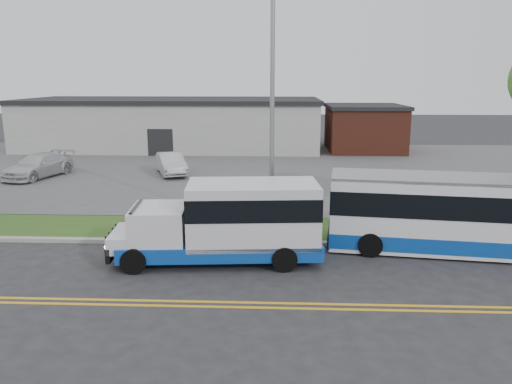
{
  "coord_description": "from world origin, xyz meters",
  "views": [
    {
      "loc": [
        3.24,
        -16.63,
        6.1
      ],
      "look_at": [
        2.37,
        2.95,
        1.6
      ],
      "focal_mm": 35.0,
      "sensor_mm": 36.0,
      "label": 1
    }
  ],
  "objects_px": {
    "parked_car_a": "(171,164)",
    "parked_car_b": "(38,166)",
    "shuttle_bus": "(232,220)",
    "streetlight_near": "(272,101)",
    "transit_bus": "(471,215)"
  },
  "relations": [
    {
      "from": "shuttle_bus",
      "to": "parked_car_b",
      "type": "distance_m",
      "value": 18.97
    },
    {
      "from": "shuttle_bus",
      "to": "parked_car_b",
      "type": "xyz_separation_m",
      "value": [
        -13.23,
        13.59,
        -0.63
      ]
    },
    {
      "from": "transit_bus",
      "to": "parked_car_b",
      "type": "relative_size",
      "value": 2.04
    },
    {
      "from": "parked_car_a",
      "to": "parked_car_b",
      "type": "xyz_separation_m",
      "value": [
        -7.97,
        -1.29,
        0.03
      ]
    },
    {
      "from": "streetlight_near",
      "to": "transit_bus",
      "type": "height_order",
      "value": "streetlight_near"
    },
    {
      "from": "parked_car_a",
      "to": "parked_car_b",
      "type": "distance_m",
      "value": 8.07
    },
    {
      "from": "parked_car_a",
      "to": "parked_car_b",
      "type": "bearing_deg",
      "value": 167.66
    },
    {
      "from": "parked_car_b",
      "to": "shuttle_bus",
      "type": "bearing_deg",
      "value": -30.12
    },
    {
      "from": "transit_bus",
      "to": "parked_car_b",
      "type": "xyz_separation_m",
      "value": [
        -21.55,
        12.42,
        -0.57
      ]
    },
    {
      "from": "transit_bus",
      "to": "parked_car_b",
      "type": "distance_m",
      "value": 24.88
    },
    {
      "from": "streetlight_near",
      "to": "parked_car_a",
      "type": "relative_size",
      "value": 2.28
    },
    {
      "from": "streetlight_near",
      "to": "shuttle_bus",
      "type": "relative_size",
      "value": 1.32
    },
    {
      "from": "streetlight_near",
      "to": "parked_car_b",
      "type": "relative_size",
      "value": 1.92
    },
    {
      "from": "streetlight_near",
      "to": "parked_car_b",
      "type": "height_order",
      "value": "streetlight_near"
    },
    {
      "from": "streetlight_near",
      "to": "shuttle_bus",
      "type": "xyz_separation_m",
      "value": [
        -1.28,
        -3.29,
        -3.79
      ]
    }
  ]
}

